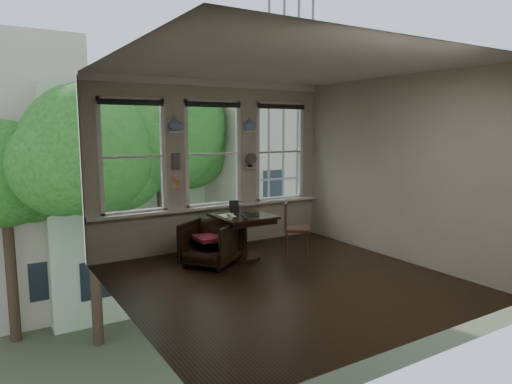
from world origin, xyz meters
TOP-DOWN VIEW (x-y plane):
  - ground at (0.00, 0.00)m, footprint 4.50×4.50m
  - ceiling at (0.00, 0.00)m, footprint 4.50×4.50m
  - wall_back at (0.00, 2.25)m, footprint 4.50×0.00m
  - wall_front at (0.00, -2.25)m, footprint 4.50×0.00m
  - wall_left at (-2.25, 0.00)m, footprint 0.00×4.50m
  - wall_right at (2.25, 0.00)m, footprint 0.00×4.50m
  - window_left at (-1.45, 2.25)m, footprint 1.10×0.12m
  - window_center at (0.00, 2.25)m, footprint 1.10×0.12m
  - window_right at (1.45, 2.25)m, footprint 1.10×0.12m
  - shelf_left at (-0.72, 2.15)m, footprint 0.26×0.16m
  - shelf_right at (0.72, 2.15)m, footprint 0.26×0.16m
  - intercom at (-0.72, 2.18)m, footprint 0.14×0.06m
  - sticky_notes at (-0.72, 2.19)m, footprint 0.16×0.01m
  - desk_fan at (0.72, 2.13)m, footprint 0.20×0.20m
  - vase_left at (-0.72, 2.15)m, footprint 0.24×0.24m
  - vase_right at (0.72, 2.15)m, footprint 0.24×0.24m
  - table at (0.04, 1.23)m, footprint 0.90×0.90m
  - armchair_left at (-0.57, 1.20)m, footprint 1.09×1.08m
  - cushion_red at (-0.57, 1.20)m, footprint 0.45×0.45m
  - side_chair_right at (0.96, 0.97)m, footprint 0.59×0.59m
  - laptop at (0.11, 1.10)m, footprint 0.36×0.32m
  - mug at (-0.33, 0.98)m, footprint 0.13×0.13m
  - drinking_glass at (-0.08, 0.91)m, footprint 0.16×0.16m
  - tablet at (-0.02, 1.41)m, footprint 0.18×0.13m
  - papers at (-0.21, 1.31)m, footprint 0.23×0.30m

SIDE VIEW (x-z plane):
  - ground at x=0.00m, z-range 0.00..0.00m
  - armchair_left at x=-0.57m, z-range 0.00..0.72m
  - table at x=0.04m, z-range 0.00..0.75m
  - cushion_red at x=-0.57m, z-range 0.42..0.48m
  - side_chair_right at x=0.96m, z-range 0.00..0.92m
  - papers at x=-0.21m, z-range 0.75..0.75m
  - laptop at x=0.11m, z-range 0.75..0.77m
  - mug at x=-0.33m, z-range 0.75..0.85m
  - drinking_glass at x=-0.08m, z-range 0.75..0.85m
  - tablet at x=-0.02m, z-range 0.75..0.97m
  - sticky_notes at x=-0.72m, z-range 1.13..1.37m
  - wall_back at x=0.00m, z-range -0.75..3.75m
  - wall_front at x=0.00m, z-range -0.75..3.75m
  - wall_left at x=-2.25m, z-range -0.75..3.75m
  - wall_right at x=2.25m, z-range -0.75..3.75m
  - desk_fan at x=0.72m, z-range 1.41..1.65m
  - intercom at x=-0.72m, z-range 1.46..1.74m
  - window_left at x=-1.45m, z-range 0.75..2.65m
  - window_center at x=0.00m, z-range 0.75..2.65m
  - window_right at x=1.45m, z-range 0.75..2.65m
  - shelf_left at x=-0.72m, z-range 2.08..2.12m
  - shelf_right at x=0.72m, z-range 2.08..2.12m
  - vase_left at x=-0.72m, z-range 2.12..2.36m
  - vase_right at x=0.72m, z-range 2.12..2.36m
  - ceiling at x=0.00m, z-range 3.00..3.00m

